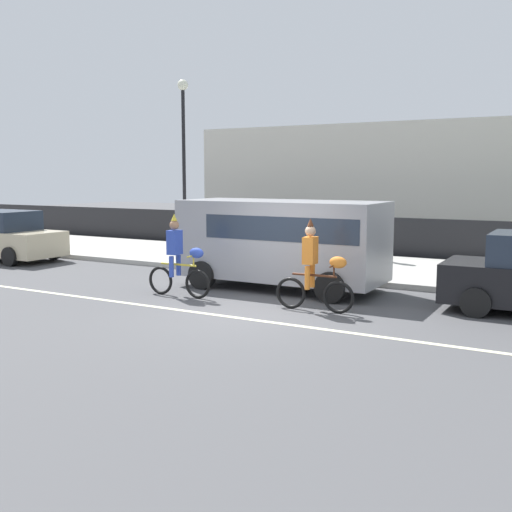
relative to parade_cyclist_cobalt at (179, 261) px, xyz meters
The scene contains 10 objects.
ground_plane 2.50m from the parade_cyclist_cobalt, 16.41° to the right, with size 80.00×80.00×0.00m, color #4C4C4F.
road_centre_line 2.67m from the parade_cyclist_cobalt, 27.31° to the right, with size 36.00×0.14×0.01m, color beige.
sidewalk_curb 6.30m from the parade_cyclist_cobalt, 68.89° to the left, with size 60.00×5.00×0.15m, color #ADAAA3.
fence_line 9.02m from the parade_cyclist_cobalt, 75.54° to the left, with size 40.00×0.08×1.40m, color black.
parade_cyclist_cobalt is the anchor object (origin of this frame).
parade_cyclist_orange 3.35m from the parade_cyclist_cobalt, ahead, with size 1.72×0.50×1.92m.
parked_van_grey 2.69m from the parade_cyclist_cobalt, 50.13° to the left, with size 5.00×2.22×2.18m.
parked_car_beige 8.97m from the parade_cyclist_cobalt, 166.29° to the left, with size 4.10×1.92×1.64m.
street_lamp_post 7.83m from the parade_cyclist_cobalt, 124.82° to the left, with size 0.36×0.36×5.86m.
pedestrian_onlooker 7.50m from the parade_cyclist_cobalt, 68.64° to the left, with size 0.32×0.20×1.62m.
Camera 1 is at (5.96, -10.38, 2.77)m, focal length 42.00 mm.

